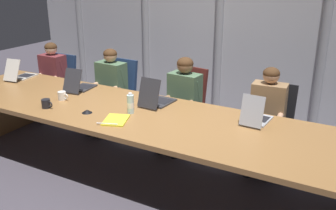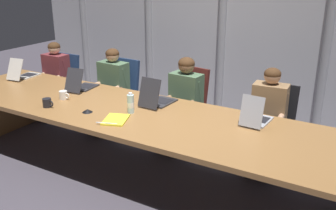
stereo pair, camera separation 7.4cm
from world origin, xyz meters
name	(u,v)px [view 2 (the right image)]	position (x,y,z in m)	size (l,w,h in m)	color
ground_plane	(144,175)	(0.00, 0.00, 0.00)	(14.14, 14.14, 0.00)	#47424C
conference_table	(142,124)	(0.00, 0.00, 0.61)	(5.10, 1.22, 0.73)	olive
curtain_backdrop	(229,12)	(0.00, 2.28, 1.56)	(7.07, 0.17, 3.11)	#B2B2B7
laptop_left_end	(24,74)	(-2.16, 0.31, 0.79)	(0.28, 0.47, 0.29)	beige
laptop_left_mid	(82,85)	(-1.11, 0.31, 0.79)	(0.27, 0.45, 0.29)	#2D2D33
laptop_center	(157,99)	(0.00, 0.31, 0.80)	(0.27, 0.45, 0.33)	#2D2D33
laptop_right_mid	(256,118)	(1.11, 0.33, 0.79)	(0.24, 0.40, 0.31)	#A8ADB7
office_chair_left_end	(62,91)	(-2.20, 1.01, 0.34)	(0.60, 0.60, 0.90)	navy
office_chair_left_mid	(120,102)	(-1.08, 1.01, 0.35)	(0.60, 0.60, 0.95)	navy
office_chair_center	(185,116)	(-0.02, 1.01, 0.36)	(0.60, 0.61, 0.97)	#511E19
office_chair_right_mid	(271,135)	(1.10, 1.01, 0.34)	(0.60, 0.60, 0.91)	black
person_left_end	(52,76)	(-2.20, 0.85, 0.63)	(0.39, 0.55, 1.12)	brown
person_left_mid	(110,85)	(-1.11, 0.85, 0.64)	(0.43, 0.56, 1.14)	#4C6B4C
person_center	(182,98)	(0.02, 0.86, 0.65)	(0.43, 0.57, 1.15)	#4C6B4C
person_right_mid	(267,114)	(1.08, 0.85, 0.64)	(0.41, 0.57, 1.15)	olive
water_bottle_primary	(131,104)	(-0.11, -0.05, 0.83)	(0.07, 0.07, 0.22)	silver
coffee_mug_near	(64,95)	(-1.03, -0.08, 0.78)	(0.14, 0.09, 0.10)	white
coffee_mug_far	(47,103)	(-0.99, -0.36, 0.78)	(0.14, 0.09, 0.10)	black
conference_mic_left_side	(87,111)	(-0.51, -0.26, 0.75)	(0.11, 0.11, 0.04)	black
spiral_notepad	(115,120)	(-0.11, -0.30, 0.74)	(0.31, 0.36, 0.03)	yellow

